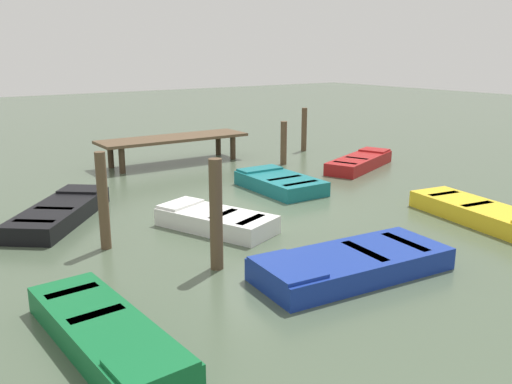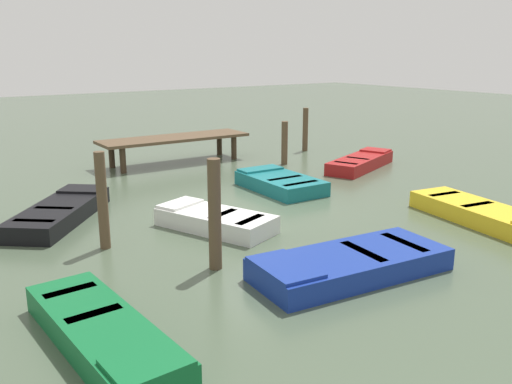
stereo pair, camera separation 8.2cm
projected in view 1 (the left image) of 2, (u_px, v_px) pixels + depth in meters
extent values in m
plane|color=#475642|center=(256.00, 205.00, 14.22)|extent=(80.00, 80.00, 0.00)
cube|color=brown|center=(174.00, 138.00, 19.24)|extent=(5.35, 1.59, 0.10)
cylinder|color=#3C2E20|center=(218.00, 144.00, 20.95)|extent=(0.20, 0.20, 0.85)
cylinder|color=#3C2E20|center=(233.00, 148.00, 20.10)|extent=(0.20, 0.20, 0.85)
cylinder|color=#3C2E20|center=(111.00, 155.00, 18.63)|extent=(0.20, 0.20, 0.85)
cylinder|color=#3C2E20|center=(122.00, 161.00, 17.77)|extent=(0.20, 0.20, 0.85)
cube|color=gold|center=(486.00, 215.00, 12.67)|extent=(1.80, 4.02, 0.40)
cube|color=#4C3319|center=(487.00, 209.00, 12.63)|extent=(1.45, 3.40, 0.04)
cube|color=#42301E|center=(477.00, 205.00, 12.88)|extent=(0.95, 0.35, 0.04)
cube|color=#42301E|center=(444.00, 194.00, 13.80)|extent=(0.95, 0.35, 0.04)
cube|color=silver|center=(216.00, 221.00, 12.25)|extent=(2.04, 2.94, 0.40)
cube|color=#334772|center=(216.00, 215.00, 12.22)|extent=(1.66, 2.47, 0.04)
cube|color=silver|center=(181.00, 204.00, 12.76)|extent=(1.18, 0.93, 0.06)
cube|color=navy|center=(223.00, 215.00, 12.10)|extent=(0.91, 0.51, 0.04)
cube|color=navy|center=(251.00, 220.00, 11.69)|extent=(0.91, 0.51, 0.04)
cube|color=#14666B|center=(280.00, 183.00, 15.70)|extent=(1.55, 2.75, 0.40)
cube|color=beige|center=(280.00, 178.00, 15.66)|extent=(1.21, 2.33, 0.04)
cube|color=#14666B|center=(260.00, 169.00, 16.49)|extent=(1.34, 0.63, 0.06)
cube|color=#9B9789|center=(284.00, 178.00, 15.49)|extent=(1.15, 0.24, 0.04)
cube|color=#9B9789|center=(300.00, 184.00, 14.89)|extent=(1.15, 0.24, 0.04)
cube|color=black|center=(60.00, 213.00, 12.83)|extent=(3.15, 3.45, 0.40)
cube|color=gray|center=(59.00, 207.00, 12.79)|extent=(2.61, 2.88, 0.04)
cube|color=black|center=(82.00, 189.00, 14.10)|extent=(1.30, 1.26, 0.06)
cube|color=#776E5D|center=(54.00, 209.00, 12.53)|extent=(0.82, 0.73, 0.04)
cube|color=#776E5D|center=(34.00, 222.00, 11.59)|extent=(0.82, 0.73, 0.04)
cube|color=maroon|center=(360.00, 163.00, 18.59)|extent=(3.56, 2.21, 0.40)
cube|color=black|center=(360.00, 158.00, 18.55)|extent=(3.00, 1.82, 0.04)
cube|color=maroon|center=(374.00, 150.00, 19.61)|extent=(1.04, 1.14, 0.06)
cube|color=black|center=(357.00, 159.00, 18.34)|extent=(0.48, 0.82, 0.04)
cube|color=black|center=(345.00, 163.00, 17.58)|extent=(0.48, 0.82, 0.04)
cube|color=navy|center=(352.00, 264.00, 9.78)|extent=(3.73, 1.83, 0.40)
cube|color=silver|center=(353.00, 257.00, 9.74)|extent=(3.16, 1.45, 0.04)
cube|color=navy|center=(287.00, 267.00, 9.05)|extent=(0.92, 1.40, 0.06)
cube|color=#A4A49F|center=(365.00, 252.00, 9.86)|extent=(0.31, 1.17, 0.04)
cube|color=#A4A49F|center=(405.00, 243.00, 10.33)|extent=(0.31, 1.17, 0.04)
cube|color=#0F602D|center=(105.00, 334.00, 7.36)|extent=(1.18, 3.49, 0.40)
cube|color=orange|center=(104.00, 325.00, 7.32)|extent=(0.93, 2.97, 0.04)
cube|color=#0F602D|center=(151.00, 363.00, 6.27)|extent=(0.95, 0.80, 0.06)
cube|color=#B06E1E|center=(97.00, 315.00, 7.51)|extent=(0.80, 0.24, 0.04)
cube|color=#B06E1E|center=(72.00, 292.00, 8.23)|extent=(0.80, 0.24, 0.04)
cylinder|color=brown|center=(284.00, 143.00, 19.11)|extent=(0.22, 0.22, 1.52)
cylinder|color=brown|center=(304.00, 129.00, 21.68)|extent=(0.22, 0.22, 1.71)
cylinder|color=brown|center=(216.00, 215.00, 9.84)|extent=(0.24, 0.24, 2.07)
cylinder|color=brown|center=(103.00, 201.00, 10.87)|extent=(0.21, 0.21, 2.00)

